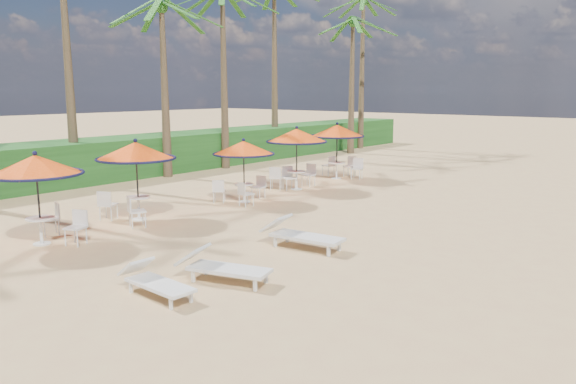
# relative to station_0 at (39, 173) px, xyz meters

# --- Properties ---
(ground) EXTENTS (160.00, 160.00, 0.00)m
(ground) POSITION_rel_station_0_xyz_m (4.98, 0.09, -1.88)
(ground) COLOR tan
(ground) RESTS_ON ground
(scrub_hedge) EXTENTS (3.00, 40.00, 1.80)m
(scrub_hedge) POSITION_rel_station_0_xyz_m (-8.52, 11.09, -0.98)
(scrub_hedge) COLOR #194716
(scrub_hedge) RESTS_ON ground
(station_0) EXTENTS (2.36, 2.36, 2.46)m
(station_0) POSITION_rel_station_0_xyz_m (0.00, 0.00, 0.00)
(station_0) COLOR black
(station_0) RESTS_ON ground
(station_1) EXTENTS (2.43, 2.43, 2.54)m
(station_1) POSITION_rel_station_0_xyz_m (-0.40, 3.19, 0.06)
(station_1) COLOR black
(station_1) RESTS_ON ground
(station_2) EXTENTS (2.21, 2.21, 2.31)m
(station_2) POSITION_rel_station_0_xyz_m (0.18, 7.35, -0.19)
(station_2) COLOR black
(station_2) RESTS_ON ground
(station_3) EXTENTS (2.47, 2.47, 2.57)m
(station_3) POSITION_rel_station_0_xyz_m (-0.05, 10.61, 0.00)
(station_3) COLOR black
(station_3) RESTS_ON ground
(station_4) EXTENTS (2.45, 2.45, 2.56)m
(station_4) POSITION_rel_station_0_xyz_m (-0.36, 14.06, -0.01)
(station_4) COLOR black
(station_4) RESTS_ON ground
(lounger_near) EXTENTS (1.87, 0.64, 0.66)m
(lounger_near) POSITION_rel_station_0_xyz_m (5.31, -0.48, -1.57)
(lounger_near) COLOR silver
(lounger_near) RESTS_ON ground
(lounger_mid) EXTENTS (2.14, 1.23, 0.73)m
(lounger_mid) POSITION_rel_station_0_xyz_m (5.72, 0.91, -1.53)
(lounger_mid) COLOR silver
(lounger_mid) RESTS_ON ground
(lounger_far) EXTENTS (2.28, 0.95, 0.79)m
(lounger_far) POSITION_rel_station_0_xyz_m (5.40, 3.99, -1.51)
(lounger_far) COLOR silver
(lounger_far) RESTS_ON ground
(palm_3) EXTENTS (5.00, 5.00, 7.86)m
(palm_3) POSITION_rel_station_0_xyz_m (-6.76, 9.44, 5.26)
(palm_3) COLOR brown
(palm_3) RESTS_ON ground
(palm_4) EXTENTS (5.00, 5.00, 8.87)m
(palm_4) POSITION_rel_station_0_xyz_m (-6.81, 13.22, 6.21)
(palm_4) COLOR brown
(palm_4) RESTS_ON ground
(palm_6) EXTENTS (5.00, 5.00, 8.31)m
(palm_6) POSITION_rel_station_0_xyz_m (-5.64, 23.12, 5.69)
(palm_6) COLOR brown
(palm_6) RESTS_ON ground
(palm_7) EXTENTS (5.00, 5.00, 10.03)m
(palm_7) POSITION_rel_station_0_xyz_m (-6.90, 26.26, 7.31)
(palm_7) COLOR brown
(palm_7) RESTS_ON ground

